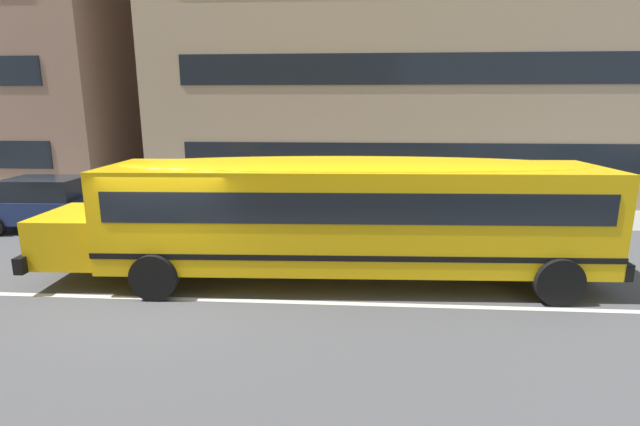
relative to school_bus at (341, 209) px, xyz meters
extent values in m
plane|color=#4C4C4F|center=(-3.46, -1.29, -1.64)|extent=(400.00, 400.00, 0.00)
cube|color=gray|center=(-3.46, 6.29, -1.63)|extent=(120.00, 3.00, 0.01)
cube|color=silver|center=(-3.46, -1.29, -1.63)|extent=(110.00, 0.16, 0.01)
cube|color=yellow|center=(0.24, 0.01, -0.11)|extent=(10.60, 2.78, 2.10)
cube|color=yellow|center=(-5.78, -0.21, -0.63)|extent=(1.60, 2.06, 1.05)
cube|color=black|center=(-6.55, -0.24, -0.99)|extent=(0.28, 2.40, 0.34)
cube|color=black|center=(5.57, 0.21, -0.99)|extent=(0.28, 2.40, 0.34)
cube|color=black|center=(0.24, 0.01, 0.27)|extent=(9.97, 2.80, 0.61)
cube|color=black|center=(0.24, 0.01, -0.73)|extent=(10.62, 2.81, 0.11)
ellipsoid|color=yellow|center=(0.24, 0.01, 0.95)|extent=(10.17, 2.57, 0.34)
cylinder|color=red|center=(-3.18, 1.25, -0.21)|extent=(0.44, 0.44, 0.03)
cylinder|color=black|center=(-3.71, -1.33, -1.16)|extent=(0.97, 0.30, 0.96)
cylinder|color=black|center=(-3.80, 1.06, -1.16)|extent=(0.97, 0.30, 0.96)
cylinder|color=black|center=(4.28, -1.04, -1.16)|extent=(0.97, 0.30, 0.96)
cylinder|color=black|center=(4.19, 1.35, -1.16)|extent=(0.97, 0.30, 0.96)
cube|color=navy|center=(-9.17, 3.79, -0.99)|extent=(3.95, 1.82, 0.70)
cube|color=black|center=(-9.32, 3.79, -0.32)|extent=(2.25, 1.62, 0.64)
cylinder|color=black|center=(-7.90, 4.68, -1.34)|extent=(0.61, 0.20, 0.60)
cylinder|color=black|center=(-7.85, 2.98, -1.34)|extent=(0.61, 0.20, 0.60)
cylinder|color=black|center=(-10.50, 4.61, -1.34)|extent=(0.61, 0.20, 0.60)
cube|color=black|center=(2.51, 7.77, 0.28)|extent=(17.49, 0.04, 1.10)
cube|color=black|center=(2.51, 7.77, 3.48)|extent=(17.49, 0.04, 1.10)
camera|label=1|loc=(0.20, -9.88, 2.20)|focal=26.10mm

